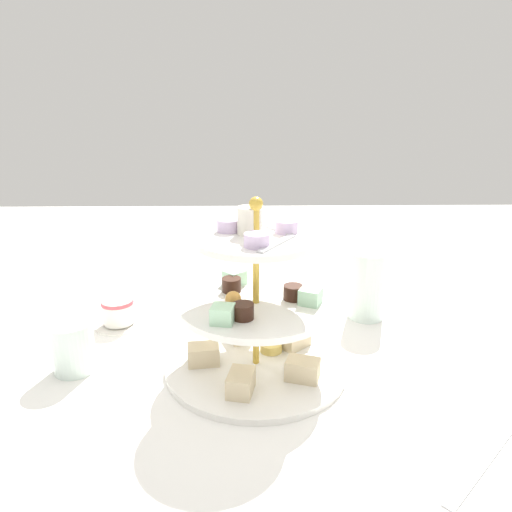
{
  "coord_description": "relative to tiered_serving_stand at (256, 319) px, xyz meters",
  "views": [
    {
      "loc": [
        -0.64,
        0.01,
        0.4
      ],
      "look_at": [
        0.0,
        0.0,
        0.18
      ],
      "focal_mm": 32.85,
      "sensor_mm": 36.0,
      "label": 1
    }
  ],
  "objects": [
    {
      "name": "water_glass_tall_right",
      "position": [
        0.18,
        -0.22,
        -0.02
      ],
      "size": [
        0.07,
        0.07,
        0.13
      ],
      "primitive_type": "cylinder",
      "color": "silver",
      "rests_on": "ground_plane"
    },
    {
      "name": "ground_plane",
      "position": [
        -0.0,
        -0.0,
        -0.08
      ],
      "size": [
        2.4,
        2.4,
        0.0
      ],
      "primitive_type": "plane",
      "color": "white"
    },
    {
      "name": "tiered_serving_stand",
      "position": [
        0.0,
        0.0,
        0.0
      ],
      "size": [
        0.28,
        0.28,
        0.27
      ],
      "color": "white",
      "rests_on": "ground_plane"
    },
    {
      "name": "teacup_with_saucer",
      "position": [
        0.15,
        0.25,
        -0.06
      ],
      "size": [
        0.09,
        0.09,
        0.05
      ],
      "color": "white",
      "rests_on": "ground_plane"
    },
    {
      "name": "water_glass_short_left",
      "position": [
        0.0,
        0.28,
        -0.04
      ],
      "size": [
        0.06,
        0.06,
        0.08
      ],
      "primitive_type": "cylinder",
      "color": "silver",
      "rests_on": "ground_plane"
    },
    {
      "name": "butter_knife_left",
      "position": [
        -0.21,
        -0.25,
        -0.08
      ],
      "size": [
        0.13,
        0.13,
        0.0
      ],
      "primitive_type": "cube",
      "rotation": [
        0.0,
        0.0,
        5.47
      ],
      "color": "silver",
      "rests_on": "ground_plane"
    },
    {
      "name": "butter_knife_right",
      "position": [
        0.32,
        0.07,
        -0.08
      ],
      "size": [
        0.02,
        0.17,
        0.0
      ],
      "primitive_type": "cube",
      "rotation": [
        0.0,
        0.0,
        7.9
      ],
      "color": "silver",
      "rests_on": "ground_plane"
    }
  ]
}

